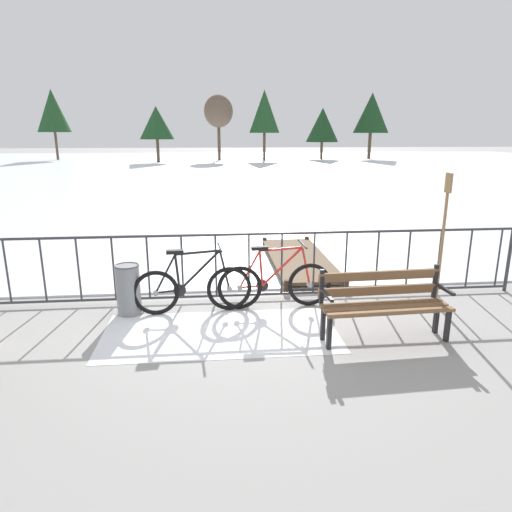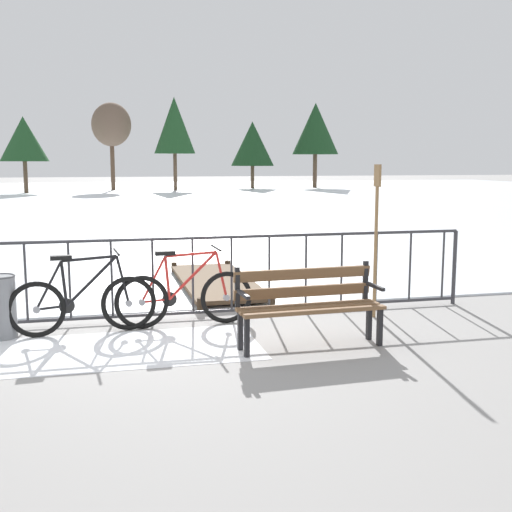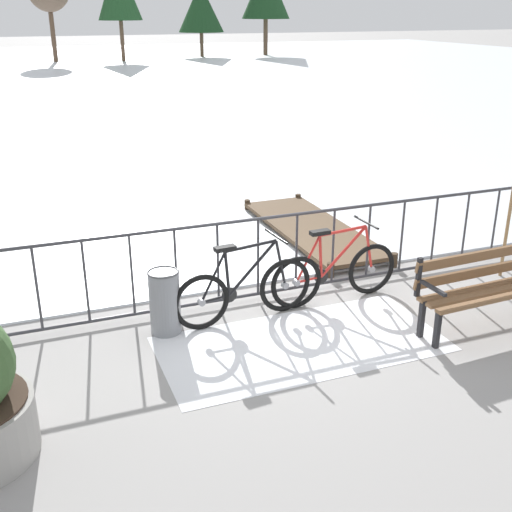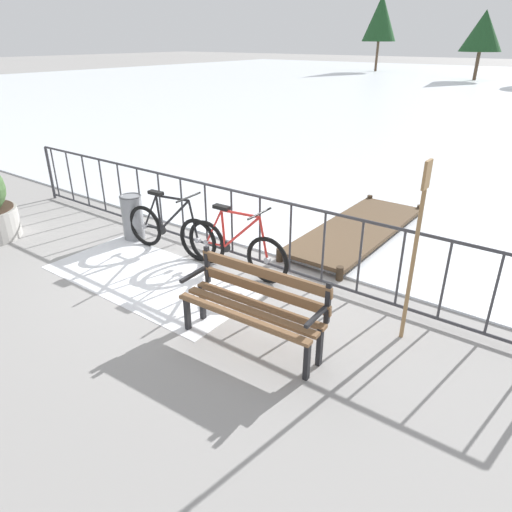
{
  "view_description": "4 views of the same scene",
  "coord_description": "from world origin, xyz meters",
  "px_view_note": "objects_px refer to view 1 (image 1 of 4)",
  "views": [
    {
      "loc": [
        -0.3,
        -6.68,
        2.52
      ],
      "look_at": [
        0.37,
        0.12,
        0.67
      ],
      "focal_mm": 31.9,
      "sensor_mm": 36.0,
      "label": 1
    },
    {
      "loc": [
        -0.36,
        -8.09,
        2.01
      ],
      "look_at": [
        1.42,
        -0.73,
        0.9
      ],
      "focal_mm": 45.13,
      "sensor_mm": 36.0,
      "label": 2
    },
    {
      "loc": [
        -2.84,
        -6.56,
        3.37
      ],
      "look_at": [
        -0.47,
        -0.48,
        0.79
      ],
      "focal_mm": 44.19,
      "sensor_mm": 36.0,
      "label": 3
    },
    {
      "loc": [
        4.33,
        -4.87,
        3.01
      ],
      "look_at": [
        1.16,
        -0.62,
        0.5
      ],
      "focal_mm": 32.54,
      "sensor_mm": 36.0,
      "label": 4
    }
  ],
  "objects_px": {
    "bicycle_near_railing": "(193,288)",
    "trash_bin": "(128,289)",
    "bicycle_second": "(275,284)",
    "oar_upright": "(443,231)",
    "park_bench": "(383,299)"
  },
  "relations": [
    {
      "from": "bicycle_near_railing",
      "to": "trash_bin",
      "type": "bearing_deg",
      "value": 177.56
    },
    {
      "from": "bicycle_near_railing",
      "to": "trash_bin",
      "type": "relative_size",
      "value": 2.34
    },
    {
      "from": "bicycle_second",
      "to": "oar_upright",
      "type": "relative_size",
      "value": 0.86
    },
    {
      "from": "oar_upright",
      "to": "bicycle_near_railing",
      "type": "bearing_deg",
      "value": 179.31
    },
    {
      "from": "bicycle_near_railing",
      "to": "park_bench",
      "type": "xyz_separation_m",
      "value": [
        2.41,
        -1.08,
        0.14
      ]
    },
    {
      "from": "park_bench",
      "to": "oar_upright",
      "type": "height_order",
      "value": "oar_upright"
    },
    {
      "from": "bicycle_second",
      "to": "park_bench",
      "type": "relative_size",
      "value": 1.06
    },
    {
      "from": "bicycle_second",
      "to": "bicycle_near_railing",
      "type": "bearing_deg",
      "value": -176.08
    },
    {
      "from": "bicycle_near_railing",
      "to": "park_bench",
      "type": "relative_size",
      "value": 1.06
    },
    {
      "from": "bicycle_second",
      "to": "trash_bin",
      "type": "distance_m",
      "value": 2.12
    },
    {
      "from": "bicycle_second",
      "to": "park_bench",
      "type": "height_order",
      "value": "bicycle_second"
    },
    {
      "from": "trash_bin",
      "to": "bicycle_near_railing",
      "type": "bearing_deg",
      "value": -2.44
    },
    {
      "from": "bicycle_second",
      "to": "park_bench",
      "type": "distance_m",
      "value": 1.68
    },
    {
      "from": "trash_bin",
      "to": "oar_upright",
      "type": "xyz_separation_m",
      "value": [
        4.58,
        -0.08,
        0.76
      ]
    },
    {
      "from": "park_bench",
      "to": "oar_upright",
      "type": "relative_size",
      "value": 0.82
    }
  ]
}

